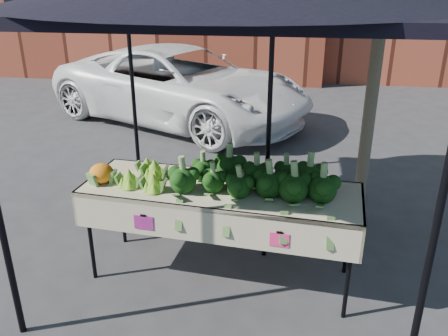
{
  "coord_description": "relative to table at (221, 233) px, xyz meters",
  "views": [
    {
      "loc": [
        0.34,
        -3.56,
        2.6
      ],
      "look_at": [
        -0.24,
        0.22,
        1.0
      ],
      "focal_mm": 37.19,
      "sensor_mm": 36.0,
      "label": 1
    }
  ],
  "objects": [
    {
      "name": "cauliflower_pair",
      "position": [
        -1.05,
        -0.05,
        0.55
      ],
      "size": [
        0.22,
        0.22,
        0.2
      ],
      "primitive_type": "ellipsoid",
      "color": "orange",
      "rests_on": "table"
    },
    {
      "name": "broccoli_heap",
      "position": [
        0.27,
        0.03,
        0.6
      ],
      "size": [
        1.4,
        0.6,
        0.29
      ],
      "primitive_type": "ellipsoid",
      "color": "black",
      "rests_on": "table"
    },
    {
      "name": "romanesco_cluster",
      "position": [
        -0.67,
        0.04,
        0.56
      ],
      "size": [
        0.45,
        0.59,
        0.22
      ],
      "primitive_type": "ellipsoid",
      "color": "#8BBA37",
      "rests_on": "table"
    },
    {
      "name": "canopy",
      "position": [
        0.02,
        0.48,
        0.92
      ],
      "size": [
        3.16,
        3.16,
        2.74
      ],
      "primitive_type": null,
      "color": "black",
      "rests_on": "ground"
    },
    {
      "name": "street_tree",
      "position": [
        1.37,
        1.29,
        1.45
      ],
      "size": [
        1.93,
        1.93,
        3.8
      ],
      "primitive_type": null,
      "color": "#1E4C14",
      "rests_on": "ground"
    },
    {
      "name": "table",
      "position": [
        0.0,
        0.0,
        0.0
      ],
      "size": [
        2.46,
        1.01,
        0.9
      ],
      "color": "beige",
      "rests_on": "ground"
    },
    {
      "name": "ground",
      "position": [
        0.24,
        -0.02,
        -0.45
      ],
      "size": [
        90.0,
        90.0,
        0.0
      ],
      "primitive_type": "plane",
      "color": "#2D2D30"
    }
  ]
}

